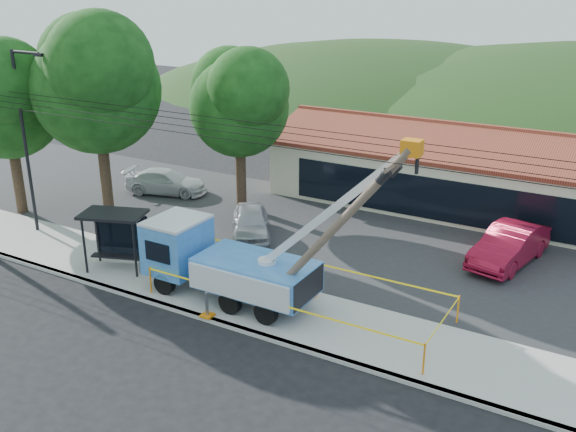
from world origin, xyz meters
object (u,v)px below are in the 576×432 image
(utility_truck, at_px, (224,261))
(car_white, at_px, (167,195))
(leaning_pole, at_px, (332,230))
(car_silver, at_px, (251,239))
(bus_shelter, at_px, (116,227))
(car_red, at_px, (507,265))

(utility_truck, bearing_deg, car_white, 139.59)
(utility_truck, relative_size, car_white, 2.28)
(leaning_pole, relative_size, car_silver, 1.63)
(car_white, bearing_deg, leaning_pole, -138.41)
(utility_truck, height_order, bus_shelter, utility_truck)
(bus_shelter, distance_m, car_white, 10.72)
(car_red, distance_m, car_white, 19.69)
(leaning_pole, bearing_deg, car_silver, 140.25)
(leaning_pole, distance_m, car_white, 18.63)
(utility_truck, relative_size, leaning_pole, 1.54)
(leaning_pole, xyz_separation_m, car_silver, (-7.39, 6.15, -4.02))
(leaning_pole, height_order, car_red, leaning_pole)
(car_silver, bearing_deg, car_red, -18.90)
(utility_truck, distance_m, bus_shelter, 5.64)
(bus_shelter, bearing_deg, utility_truck, -19.26)
(car_white, bearing_deg, bus_shelter, -167.98)
(leaning_pole, relative_size, bus_shelter, 2.35)
(leaning_pole, bearing_deg, car_red, 66.00)
(car_white, bearing_deg, utility_truck, -147.42)
(bus_shelter, distance_m, car_red, 17.30)
(leaning_pole, distance_m, car_silver, 10.42)
(car_red, bearing_deg, car_silver, -153.11)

